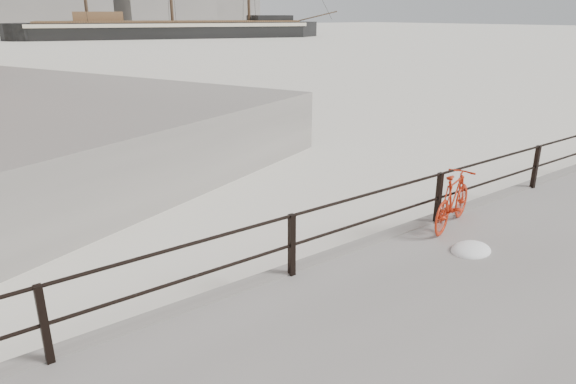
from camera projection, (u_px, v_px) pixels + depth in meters
ground at (524, 200)px, 12.10m from camera, size 400.00×400.00×0.00m
guardrail at (535, 167)px, 11.71m from camera, size 28.00×0.10×1.00m
bicycle at (453, 200)px, 9.54m from camera, size 1.77×0.80×1.07m
barque_black at (174, 38)px, 93.09m from camera, size 66.12×38.11×35.36m
industrial_east at (221, 5)px, 167.37m from camera, size 20.00×16.00×14.00m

